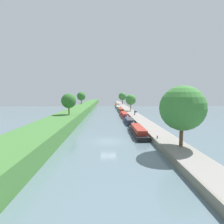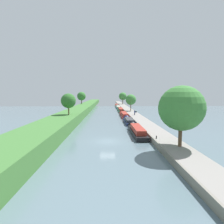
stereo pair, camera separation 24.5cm
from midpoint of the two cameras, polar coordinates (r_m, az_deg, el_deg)
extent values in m
plane|color=slate|center=(29.91, -1.18, -9.35)|extent=(160.00, 160.00, 0.00)
cube|color=#3D7033|center=(31.44, -21.33, -6.67)|extent=(6.85, 260.00, 2.49)
cube|color=gray|center=(31.24, 16.15, -8.09)|extent=(3.76, 260.00, 0.87)
cube|color=gray|center=(30.69, 12.54, -8.20)|extent=(0.25, 260.00, 0.92)
cube|color=black|center=(34.78, 8.27, -6.55)|extent=(2.11, 11.46, 0.78)
cube|color=maroon|center=(34.06, 8.45, -5.41)|extent=(1.73, 8.02, 0.86)
cone|color=black|center=(40.93, 6.75, -4.62)|extent=(2.01, 1.27, 2.01)
cube|color=#141E42|center=(47.48, 5.59, -3.19)|extent=(2.19, 9.38, 0.69)
cube|color=#333338|center=(46.92, 5.66, -2.48)|extent=(1.79, 6.57, 0.63)
cone|color=#141E42|center=(52.73, 4.87, -2.26)|extent=(2.08, 1.31, 2.08)
cube|color=maroon|center=(61.03, 4.01, -1.15)|extent=(2.07, 14.54, 0.62)
cube|color=maroon|center=(60.22, 4.08, -0.56)|extent=(1.70, 10.18, 0.82)
cone|color=maroon|center=(68.83, 3.38, -0.33)|extent=(1.97, 1.24, 1.97)
cube|color=#1E6033|center=(78.69, 2.85, 0.50)|extent=(1.97, 15.97, 0.70)
cube|color=maroon|center=(77.83, 2.89, 0.97)|extent=(1.62, 11.18, 0.74)
cone|color=#1E6033|center=(87.21, 2.42, 1.05)|extent=(1.87, 1.18, 1.87)
cube|color=#195B60|center=(95.20, 2.07, 1.43)|extent=(2.19, 13.16, 0.58)
cube|color=#B2A893|center=(94.50, 2.10, 1.74)|extent=(1.80, 9.21, 0.55)
cone|color=#195B60|center=(102.40, 1.82, 1.76)|extent=(2.08, 1.32, 2.08)
cube|color=beige|center=(109.15, 1.54, 2.05)|extent=(1.97, 11.57, 0.67)
cube|color=maroon|center=(108.53, 1.55, 2.38)|extent=(1.62, 8.10, 0.67)
cone|color=beige|center=(115.51, 1.37, 2.27)|extent=(1.87, 1.18, 1.87)
cylinder|color=brown|center=(25.46, 21.31, -6.43)|extent=(0.48, 0.48, 3.50)
sphere|color=#3D7F38|center=(24.97, 21.60, 1.17)|extent=(5.92, 5.92, 5.92)
cylinder|color=brown|center=(72.03, 6.13, 1.71)|extent=(0.33, 0.33, 3.34)
sphere|color=#3D7F38|center=(71.88, 6.16, 3.96)|extent=(4.21, 4.21, 4.21)
cylinder|color=brown|center=(118.27, 3.52, 3.49)|extent=(0.44, 0.44, 3.63)
sphere|color=#3D7F38|center=(118.17, 3.53, 5.06)|extent=(5.17, 5.17, 5.17)
cylinder|color=brown|center=(46.70, -13.59, 0.72)|extent=(0.33, 0.33, 2.50)
sphere|color=#2D6628|center=(46.55, -13.66, 3.52)|extent=(3.76, 3.76, 3.76)
cylinder|color=brown|center=(94.15, -9.67, 3.47)|extent=(0.40, 0.40, 2.72)
sphere|color=#33702D|center=(94.07, -9.70, 5.04)|extent=(4.46, 4.46, 4.46)
cylinder|color=#282D42|center=(58.01, 7.39, -0.59)|extent=(0.26, 0.26, 0.82)
cylinder|color=#28428E|center=(57.93, 7.40, 0.11)|extent=(0.34, 0.34, 0.62)
sphere|color=tan|center=(57.89, 7.40, 0.53)|extent=(0.22, 0.22, 0.22)
cylinder|color=black|center=(28.90, 14.30, -7.84)|extent=(0.16, 0.16, 0.45)
cylinder|color=black|center=(115.42, 2.35, 2.64)|extent=(0.16, 0.16, 0.45)
cube|color=#333338|center=(66.14, 7.88, 0.03)|extent=(0.40, 0.08, 0.41)
cube|color=#333338|center=(67.32, 7.72, 0.14)|extent=(0.40, 0.08, 0.41)
cube|color=#2D4733|center=(66.71, 7.80, 0.29)|extent=(0.44, 1.50, 0.06)
camera|label=1|loc=(0.12, -89.89, 0.01)|focal=28.49mm
camera|label=2|loc=(0.12, 90.11, -0.01)|focal=28.49mm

